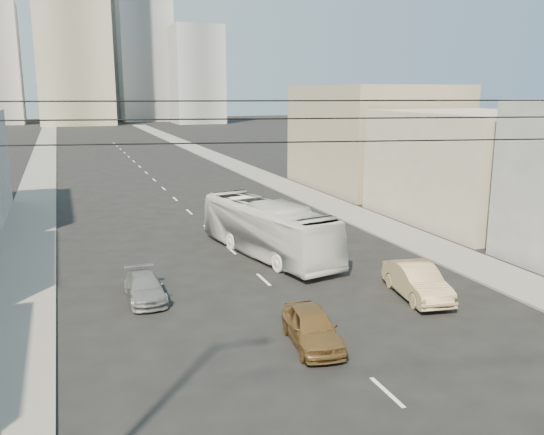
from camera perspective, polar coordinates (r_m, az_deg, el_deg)
sidewalk_left at (r=77.15m, az=-21.89°, el=4.54°), size 3.50×180.00×0.12m
sidewalk_right at (r=79.92m, az=-4.76°, el=5.64°), size 3.50×180.00×0.12m
lane_dashes at (r=60.99m, az=-11.16°, el=3.28°), size 0.15×104.00×0.01m
city_bus at (r=33.53m, az=-0.44°, el=-1.11°), size 5.03×11.89×3.23m
sedan_brown at (r=22.23m, az=3.98°, el=-10.79°), size 2.22×4.34×1.42m
sedan_tan at (r=27.80m, az=14.18°, el=-6.14°), size 2.42×5.00×1.58m
sedan_grey at (r=27.39m, az=-12.50°, el=-6.79°), size 1.64×4.02×1.17m
bldg_right_mid at (r=45.27m, az=19.59°, el=4.79°), size 11.00×14.00×8.00m
bldg_right_far at (r=58.56m, az=10.01°, el=7.88°), size 12.00×16.00×10.00m
high_rise_tower at (r=177.80m, az=-19.32°, el=18.40°), size 20.00×20.00×60.00m
midrise_ne at (r=193.75m, az=-12.45°, el=15.27°), size 16.00×16.00×40.00m
midrise_back at (r=207.47m, az=-16.48°, el=15.41°), size 18.00×18.00×44.00m
midrise_east at (r=176.03m, az=-7.45°, el=13.81°), size 14.00×14.00×28.00m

